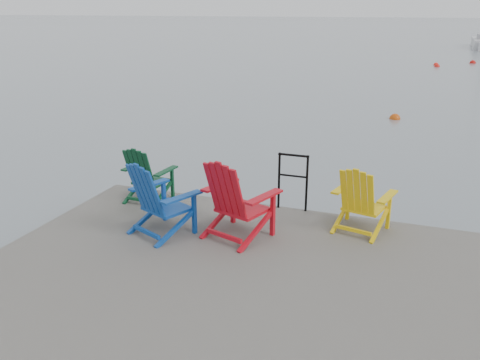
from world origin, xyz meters
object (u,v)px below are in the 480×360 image
(chair_blue, at_px, (159,198))
(chair_yellow, at_px, (361,199))
(buoy_a, at_px, (395,119))
(buoy_b, at_px, (436,65))
(handrail, at_px, (293,176))
(chair_green, at_px, (146,174))
(buoy_c, at_px, (473,63))
(buoy_d, at_px, (437,67))
(chair_red, at_px, (236,199))

(chair_blue, distance_m, chair_yellow, 2.80)
(buoy_a, relative_size, buoy_b, 1.12)
(handrail, xyz_separation_m, chair_green, (-2.30, -0.47, -0.08))
(chair_green, height_order, buoy_a, chair_green)
(buoy_b, relative_size, buoy_c, 0.81)
(handrail, xyz_separation_m, buoy_d, (2.21, 27.28, -1.04))
(chair_blue, height_order, buoy_c, chair_blue)
(handrail, relative_size, chair_blue, 0.85)
(chair_blue, bearing_deg, chair_red, 37.58)
(chair_blue, distance_m, buoy_c, 32.37)
(chair_green, bearing_deg, handrail, 16.77)
(chair_yellow, xyz_separation_m, buoy_a, (-0.21, 10.56, -0.99))
(chair_green, distance_m, chair_yellow, 3.40)
(handrail, bearing_deg, buoy_a, 84.95)
(buoy_b, xyz_separation_m, buoy_d, (0.06, -0.93, 0.00))
(chair_blue, distance_m, buoy_a, 11.90)
(chair_green, relative_size, chair_yellow, 0.96)
(chair_blue, relative_size, buoy_d, 3.18)
(chair_yellow, bearing_deg, buoy_c, 97.07)
(chair_blue, height_order, buoy_d, chair_blue)
(chair_red, height_order, buoy_c, chair_red)
(handrail, relative_size, chair_red, 0.80)
(buoy_a, xyz_separation_m, buoy_b, (1.25, 18.12, 0.00))
(handrail, xyz_separation_m, chair_blue, (-1.50, -1.52, -0.01))
(buoy_a, height_order, buoy_c, buoy_c)
(chair_red, relative_size, chair_yellow, 1.16)
(chair_yellow, bearing_deg, buoy_a, 104.37)
(chair_red, xyz_separation_m, buoy_a, (1.36, 11.35, -1.07))
(chair_green, height_order, chair_yellow, chair_yellow)
(chair_blue, distance_m, buoy_b, 29.97)
(chair_green, distance_m, chair_blue, 1.33)
(handrail, bearing_deg, chair_blue, -134.52)
(chair_yellow, xyz_separation_m, buoy_c, (3.32, 30.76, -0.99))
(buoy_a, relative_size, buoy_c, 0.91)
(chair_green, xyz_separation_m, chair_blue, (0.81, -1.05, 0.07))
(buoy_a, xyz_separation_m, buoy_c, (3.53, 20.20, 0.00))
(chair_green, xyz_separation_m, buoy_c, (6.73, 30.75, -0.97))
(chair_blue, distance_m, buoy_d, 29.06)
(chair_green, height_order, buoy_b, chair_green)
(chair_green, relative_size, buoy_c, 2.34)
(chair_red, xyz_separation_m, buoy_b, (2.61, 29.47, -1.07))
(chair_red, relative_size, buoy_a, 3.13)
(chair_green, height_order, chair_blue, chair_blue)
(buoy_a, height_order, buoy_b, buoy_a)
(handrail, relative_size, chair_yellow, 0.93)
(chair_blue, relative_size, buoy_a, 2.95)
(buoy_b, bearing_deg, chair_yellow, -92.09)
(buoy_d, bearing_deg, handrail, -94.63)
(handrail, xyz_separation_m, buoy_b, (2.15, 28.21, -1.04))
(buoy_d, bearing_deg, buoy_c, 53.55)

